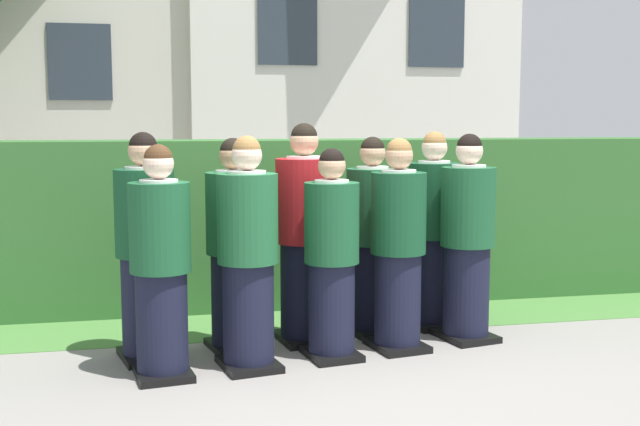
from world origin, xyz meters
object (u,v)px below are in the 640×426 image
Objects in this scene: student_front_row_0 at (161,268)px; student_rear_row_4 at (433,234)px; student_in_red_blazer at (304,239)px; student_rear_row_0 at (146,252)px; student_rear_row_3 at (372,241)px; student_front_row_4 at (467,243)px; student_rear_row_1 at (234,250)px; student_front_row_2 at (332,259)px; student_front_row_3 at (398,250)px; student_front_row_1 at (248,259)px.

student_rear_row_4 is (2.27, 0.91, 0.03)m from student_front_row_0.
student_rear_row_0 is at bearing -169.98° from student_in_red_blazer.
student_front_row_4 is at bearing -26.27° from student_rear_row_3.
student_rear_row_1 is 1.75m from student_rear_row_4.
student_in_red_blazer is at bearing 103.20° from student_front_row_2.
student_front_row_4 is at bearing 12.57° from student_front_row_2.
student_rear_row_1 is at bearing 151.37° from student_front_row_2.
student_rear_row_3 is (-0.07, 0.48, -0.00)m from student_front_row_3.
student_front_row_0 is at bearing -171.02° from student_front_row_2.
student_rear_row_0 reaches higher than student_rear_row_1.
student_front_row_0 is at bearing -155.03° from student_rear_row_3.
student_front_row_2 is at bearing -11.02° from student_rear_row_0.
student_rear_row_3 is at bearing 10.70° from student_rear_row_0.
student_front_row_4 is (1.16, 0.26, 0.05)m from student_front_row_2.
student_front_row_0 is 0.61m from student_front_row_1.
student_front_row_4 is at bearing 11.84° from student_front_row_1.
student_rear_row_0 is 1.03× the size of student_rear_row_3.
student_in_red_blazer reaches higher than student_front_row_3.
student_front_row_3 is 0.49m from student_rear_row_3.
student_front_row_3 is 0.75m from student_in_red_blazer.
student_front_row_0 is 0.79m from student_rear_row_1.
student_in_red_blazer is at bearing -168.14° from student_rear_row_4.
student_rear_row_1 is at bearing 168.38° from student_front_row_3.
student_rear_row_0 is (-2.49, -0.00, 0.01)m from student_front_row_4.
student_rear_row_3 reaches higher than student_front_row_0.
student_in_red_blazer is 1.18m from student_rear_row_4.
student_rear_row_0 is at bearing -170.45° from student_rear_row_1.
student_rear_row_1 is at bearing 9.55° from student_rear_row_0.
student_rear_row_3 is at bearing 98.16° from student_front_row_3.
student_front_row_3 is at bearing -81.84° from student_rear_row_3.
student_front_row_0 is 0.96× the size of student_rear_row_0.
student_front_row_1 is 0.95× the size of student_in_red_blazer.
student_front_row_2 is 0.77m from student_rear_row_1.
student_rear_row_1 is (0.65, 0.11, -0.02)m from student_rear_row_0.
student_rear_row_3 is 0.98× the size of student_rear_row_4.
student_front_row_3 reaches higher than student_front_row_0.
student_front_row_4 is at bearing 10.74° from student_front_row_0.
student_front_row_4 is 1.02× the size of student_rear_row_1.
student_rear_row_1 is at bearing 176.61° from student_front_row_4.
student_in_red_blazer reaches higher than student_front_row_0.
student_front_row_2 is (0.63, 0.12, -0.05)m from student_front_row_1.
student_front_row_0 reaches higher than student_front_row_2.
student_front_row_3 is (0.54, 0.12, 0.03)m from student_front_row_2.
student_rear_row_0 is 0.96× the size of student_in_red_blazer.
student_rear_row_0 is (-0.10, 0.45, 0.04)m from student_front_row_0.
student_front_row_2 is 0.93× the size of student_rear_row_4.
student_in_red_blazer is (1.22, 0.22, 0.03)m from student_rear_row_0.
student_in_red_blazer reaches higher than student_front_row_4.
student_front_row_1 is at bearing -153.54° from student_rear_row_4.
student_rear_row_0 reaches higher than student_front_row_4.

